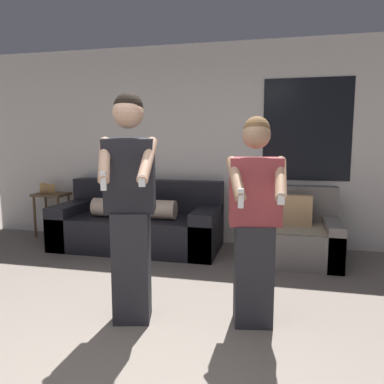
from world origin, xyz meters
The scene contains 6 objects.
wall_back centered at (0.02, 3.36, 1.35)m, with size 6.73×0.07×2.70m.
couch centered at (-0.84, 2.85, 0.31)m, with size 2.15×0.95×0.87m.
armchair centered at (1.17, 2.77, 0.29)m, with size 0.99×0.86×0.86m.
side_table centered at (-2.31, 3.12, 0.53)m, with size 0.47×0.36×0.80m.
person_left centered at (-0.14, 0.89, 0.92)m, with size 0.46×0.53×1.76m.
person_right centered at (0.79, 1.05, 0.81)m, with size 0.45×0.50×1.59m.
Camera 1 is at (0.95, -1.73, 1.41)m, focal length 35.00 mm.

